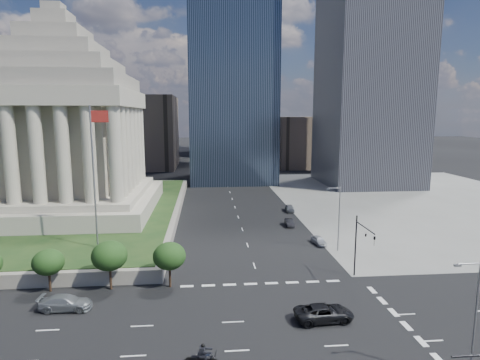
{
  "coord_description": "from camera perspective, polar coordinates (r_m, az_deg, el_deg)",
  "views": [
    {
      "loc": [
        -6.57,
        -32.39,
        20.51
      ],
      "look_at": [
        -2.48,
        14.44,
        12.94
      ],
      "focal_mm": 30.0,
      "sensor_mm": 36.0,
      "label": 1
    }
  ],
  "objects": [
    {
      "name": "war_memorial",
      "position": [
        84.95,
        -24.14,
        8.96
      ],
      "size": [
        34.0,
        34.0,
        39.0
      ],
      "primitive_type": null,
      "color": "gray",
      "rests_on": "plaza_lawn"
    },
    {
      "name": "street_lamp_south",
      "position": [
        36.24,
        30.27,
        -16.36
      ],
      "size": [
        2.13,
        0.22,
        10.0
      ],
      "color": "slate",
      "rests_on": "ground"
    },
    {
      "name": "building_filler_ne",
      "position": [
        167.24,
        8.39,
        5.45
      ],
      "size": [
        20.0,
        30.0,
        20.0
      ],
      "primitive_type": "cube",
      "color": "brown",
      "rests_on": "ground"
    },
    {
      "name": "plaza_lawn",
      "position": [
        92.81,
        -29.39,
        -3.65
      ],
      "size": [
        64.0,
        68.0,
        0.1
      ],
      "primitive_type": "cube",
      "color": "black",
      "rests_on": "plaza_terrace"
    },
    {
      "name": "traffic_signal_ne",
      "position": [
        52.16,
        16.88,
        -8.27
      ],
      "size": [
        0.3,
        5.74,
        8.0
      ],
      "color": "black",
      "rests_on": "ground"
    },
    {
      "name": "sidewalk_ne",
      "position": [
        108.26,
        24.2,
        -2.58
      ],
      "size": [
        68.0,
        90.0,
        0.03
      ],
      "primitive_type": "cube",
      "color": "slate",
      "rests_on": "ground"
    },
    {
      "name": "street_lamp_north",
      "position": [
        62.53,
        13.77,
        -4.86
      ],
      "size": [
        2.13,
        0.22,
        10.0
      ],
      "color": "slate",
      "rests_on": "ground"
    },
    {
      "name": "building_filler_nw",
      "position": [
        164.21,
        -13.28,
        6.63
      ],
      "size": [
        24.0,
        30.0,
        28.0
      ],
      "primitive_type": "cube",
      "color": "brown",
      "rests_on": "ground"
    },
    {
      "name": "suv_grey",
      "position": [
        48.37,
        -23.54,
        -15.71
      ],
      "size": [
        2.42,
        5.57,
        1.6
      ],
      "primitive_type": "imported",
      "rotation": [
        0.0,
        0.0,
        1.54
      ],
      "color": "slate",
      "rests_on": "ground"
    },
    {
      "name": "motorcycle_trail",
      "position": [
        35.96,
        -5.49,
        -23.61
      ],
      "size": [
        3.0,
        1.26,
        2.17
      ],
      "primitive_type": null,
      "rotation": [
        0.0,
        0.0,
        -0.17
      ],
      "color": "black",
      "rests_on": "ground"
    },
    {
      "name": "midrise_glass",
      "position": [
        128.03,
        -1.17,
        13.39
      ],
      "size": [
        26.0,
        26.0,
        60.0
      ],
      "primitive_type": "cube",
      "color": "black",
      "rests_on": "ground"
    },
    {
      "name": "flagpole",
      "position": [
        58.89,
        -19.97,
        1.38
      ],
      "size": [
        2.52,
        0.24,
        20.0
      ],
      "color": "slate",
      "rests_on": "plaza_lawn"
    },
    {
      "name": "highrise_ne",
      "position": [
        130.42,
        18.37,
        21.77
      ],
      "size": [
        26.0,
        28.0,
        100.0
      ],
      "primitive_type": "cube",
      "color": "black",
      "rests_on": "ground"
    },
    {
      "name": "parked_sedan_near",
      "position": [
        66.47,
        11.15,
        -8.42
      ],
      "size": [
        3.97,
        1.99,
        1.3
      ],
      "primitive_type": "imported",
      "rotation": [
        0.0,
        0.0,
        0.12
      ],
      "color": "#9DA0A6",
      "rests_on": "ground"
    },
    {
      "name": "pickup_truck",
      "position": [
        43.44,
        11.87,
        -18.0
      ],
      "size": [
        6.17,
        3.17,
        1.66
      ],
      "primitive_type": "imported",
      "rotation": [
        0.0,
        0.0,
        1.64
      ],
      "color": "black",
      "rests_on": "ground"
    },
    {
      "name": "parked_sedan_mid",
      "position": [
        76.18,
        7.02,
        -6.04
      ],
      "size": [
        1.54,
        3.97,
        1.29
      ],
      "primitive_type": "imported",
      "rotation": [
        0.0,
        0.0,
        -0.05
      ],
      "color": "black",
      "rests_on": "ground"
    },
    {
      "name": "plaza_terrace",
      "position": [
        93.01,
        -29.34,
        -4.22
      ],
      "size": [
        66.0,
        70.0,
        1.8
      ],
      "primitive_type": "cube",
      "color": "slate",
      "rests_on": "ground"
    },
    {
      "name": "parked_sedan_far",
      "position": [
        87.44,
        7.09,
        -4.0
      ],
      "size": [
        2.07,
        4.4,
        1.45
      ],
      "primitive_type": "imported",
      "rotation": [
        0.0,
        0.0,
        -0.08
      ],
      "color": "slate",
      "rests_on": "ground"
    },
    {
      "name": "ground",
      "position": [
        134.14,
        -2.12,
        0.34
      ],
      "size": [
        500.0,
        500.0,
        0.0
      ],
      "primitive_type": "plane",
      "color": "black",
      "rests_on": "ground"
    }
  ]
}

